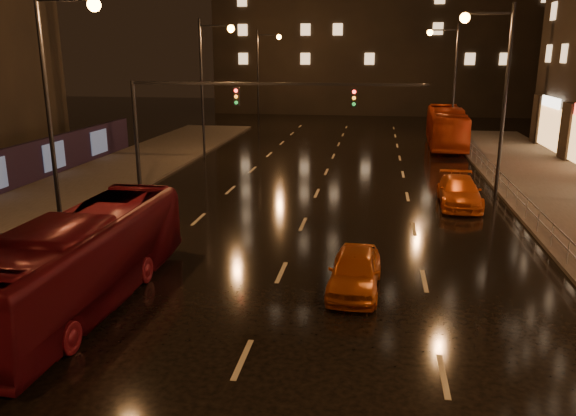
{
  "coord_description": "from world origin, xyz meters",
  "views": [
    {
      "loc": [
        3.13,
        -8.49,
        7.54
      ],
      "look_at": [
        0.29,
        9.65,
        2.5
      ],
      "focal_mm": 35.0,
      "sensor_mm": 36.0,
      "label": 1
    }
  ],
  "objects_px": {
    "bus_red": "(82,261)",
    "taxi_far": "(459,192)",
    "bus_curb": "(446,127)",
    "taxi_near": "(355,271)"
  },
  "relations": [
    {
      "from": "bus_red",
      "to": "taxi_far",
      "type": "distance_m",
      "value": 19.3
    },
    {
      "from": "taxi_far",
      "to": "bus_curb",
      "type": "bearing_deg",
      "value": 87.52
    },
    {
      "from": "taxi_far",
      "to": "taxi_near",
      "type": "bearing_deg",
      "value": -110.77
    },
    {
      "from": "taxi_near",
      "to": "taxi_far",
      "type": "bearing_deg",
      "value": 69.91
    },
    {
      "from": "bus_red",
      "to": "taxi_near",
      "type": "xyz_separation_m",
      "value": [
        8.2,
        2.44,
        -0.78
      ]
    },
    {
      "from": "bus_red",
      "to": "taxi_near",
      "type": "distance_m",
      "value": 8.59
    },
    {
      "from": "bus_curb",
      "to": "taxi_far",
      "type": "relative_size",
      "value": 2.36
    },
    {
      "from": "bus_curb",
      "to": "taxi_far",
      "type": "height_order",
      "value": "bus_curb"
    },
    {
      "from": "taxi_far",
      "to": "bus_red",
      "type": "bearing_deg",
      "value": -130.92
    },
    {
      "from": "bus_curb",
      "to": "bus_red",
      "type": "bearing_deg",
      "value": -110.78
    }
  ]
}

